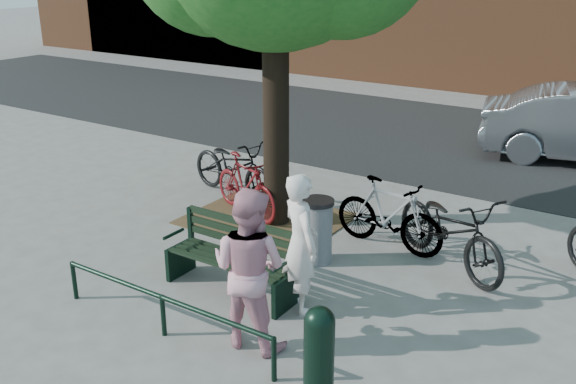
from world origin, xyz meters
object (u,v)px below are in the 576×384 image
Objects in this scene: litter_bin at (318,230)px; person_right at (249,268)px; park_bench at (234,255)px; bicycle_c at (450,229)px; person_left at (301,243)px; bollard at (319,355)px.

person_right is at bearing -78.80° from litter_bin.
park_bench reaches higher than litter_bin.
person_right is at bearing -170.35° from bicycle_c.
litter_bin is at bearing -35.19° from person_left.
bicycle_c is at bearing 46.09° from park_bench.
person_left reaches higher than bicycle_c.
person_left is 0.81× the size of bicycle_c.
bicycle_c is at bearing -85.13° from person_left.
person_left is at bearing -177.11° from bicycle_c.
bicycle_c is (1.58, 0.84, 0.09)m from litter_bin.
person_left is 1.86m from bollard.
litter_bin is at bearing 149.08° from bicycle_c.
person_left is (0.95, 0.07, 0.38)m from park_bench.
park_bench is 2.49m from bollard.
person_left is 1.87× the size of litter_bin.
bollard is 0.51× the size of bicycle_c.
bollard is 3.11m from litter_bin.
person_right is 3.20m from bicycle_c.
litter_bin is at bearing -83.68° from person_right.
bollard is (1.19, -0.53, -0.33)m from person_right.
bicycle_c is (1.16, 2.97, -0.34)m from person_right.
litter_bin is at bearing 70.00° from park_bench.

